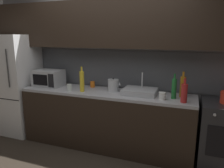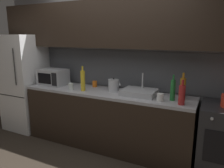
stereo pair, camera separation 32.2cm
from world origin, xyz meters
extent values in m
cube|color=slate|center=(0.00, 1.30, 1.25)|extent=(4.40, 0.10, 2.50)
cube|color=#4C4F54|center=(0.00, 1.25, 1.20)|extent=(4.40, 0.01, 0.60)
cube|color=black|center=(0.00, 1.08, 1.90)|extent=(4.05, 0.34, 0.70)
cube|color=black|center=(0.00, 0.90, 0.43)|extent=(2.66, 0.60, 0.86)
cube|color=#9E9EA3|center=(0.00, 0.90, 0.88)|extent=(2.66, 0.60, 0.04)
cube|color=white|center=(-1.71, 0.90, 0.88)|extent=(0.68, 0.66, 1.75)
cube|color=black|center=(-1.71, 0.57, 0.70)|extent=(0.67, 0.00, 0.01)
cylinder|color=#333333|center=(-1.52, 0.55, 1.23)|extent=(0.02, 0.02, 0.61)
cube|color=#232326|center=(1.67, 0.90, 0.45)|extent=(0.60, 0.60, 0.90)
cylinder|color=#B2B2B7|center=(1.51, 0.59, 0.83)|extent=(0.03, 0.02, 0.03)
cube|color=#A8AAAF|center=(-1.03, 0.92, 1.04)|extent=(0.46, 0.34, 0.27)
cube|color=black|center=(-1.07, 0.75, 1.04)|extent=(0.28, 0.01, 0.18)
cube|color=black|center=(-0.86, 0.75, 1.04)|extent=(0.10, 0.01, 0.22)
cube|color=#ADAFB5|center=(0.53, 0.93, 0.94)|extent=(0.48, 0.38, 0.08)
cylinder|color=silver|center=(0.53, 1.06, 1.09)|extent=(0.02, 0.02, 0.22)
cylinder|color=#B7BABF|center=(0.11, 0.96, 0.99)|extent=(0.16, 0.16, 0.19)
sphere|color=black|center=(0.11, 0.96, 1.10)|extent=(0.02, 0.02, 0.02)
cone|color=#B7BABF|center=(0.21, 0.96, 1.03)|extent=(0.03, 0.03, 0.05)
cylinder|color=#B27019|center=(1.12, 0.99, 1.04)|extent=(0.08, 0.08, 0.29)
cylinder|color=#B27019|center=(1.12, 0.99, 1.22)|extent=(0.03, 0.03, 0.07)
cylinder|color=#A82323|center=(1.15, 0.73, 1.02)|extent=(0.08, 0.08, 0.24)
cylinder|color=#A82323|center=(1.15, 0.73, 1.18)|extent=(0.03, 0.03, 0.07)
cylinder|color=gold|center=(-0.33, 0.78, 1.06)|extent=(0.07, 0.07, 0.31)
cylinder|color=gold|center=(-0.33, 0.78, 1.25)|extent=(0.03, 0.03, 0.07)
cylinder|color=#1E6B2D|center=(1.01, 0.87, 1.04)|extent=(0.06, 0.06, 0.27)
cylinder|color=#1E6B2D|center=(1.01, 0.87, 1.21)|extent=(0.02, 0.02, 0.07)
cylinder|color=silver|center=(-0.53, 0.75, 0.95)|extent=(0.07, 0.07, 0.10)
cylinder|color=silver|center=(0.88, 0.77, 0.95)|extent=(0.09, 0.09, 0.10)
cylinder|color=orange|center=(-0.30, 1.08, 0.95)|extent=(0.08, 0.08, 0.10)
camera|label=1|loc=(1.21, -2.05, 1.73)|focal=34.57mm
camera|label=2|loc=(1.50, -1.92, 1.73)|focal=34.57mm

